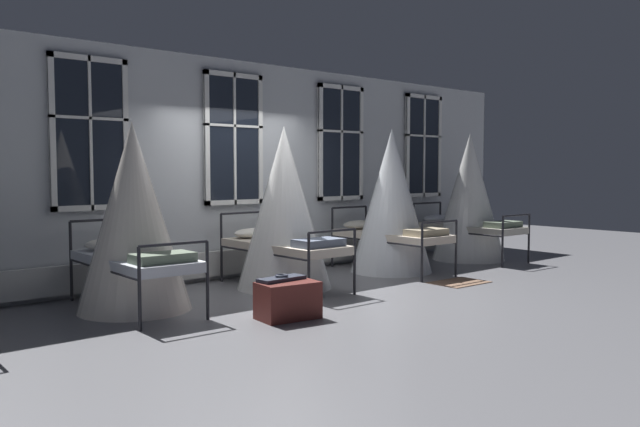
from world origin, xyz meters
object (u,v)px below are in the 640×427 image
(cot_second, at_px, (134,219))
(cot_third, at_px, (284,210))
(cot_fifth, at_px, (469,198))
(suitcase_dark, at_px, (282,297))
(cot_fourth, at_px, (391,202))
(travel_trunk, at_px, (288,300))

(cot_second, height_order, cot_third, cot_third)
(cot_fifth, bearing_deg, cot_second, 91.66)
(cot_second, xyz_separation_m, suitcase_dark, (1.04, -1.40, -0.83))
(cot_third, relative_size, suitcase_dark, 3.85)
(cot_fourth, bearing_deg, cot_third, 91.73)
(cot_fourth, distance_m, suitcase_dark, 3.66)
(cot_fourth, height_order, cot_fifth, cot_fifth)
(cot_fifth, bearing_deg, cot_fourth, 92.38)
(cot_third, distance_m, travel_trunk, 2.05)
(cot_fourth, relative_size, travel_trunk, 3.53)
(cot_second, relative_size, cot_fourth, 0.96)
(suitcase_dark, bearing_deg, travel_trunk, -93.42)
(cot_fourth, bearing_deg, cot_second, 91.23)
(travel_trunk, bearing_deg, suitcase_dark, 89.72)
(cot_second, xyz_separation_m, cot_fifth, (6.39, 0.03, 0.05))
(cot_second, xyz_separation_m, travel_trunk, (1.04, -1.51, -0.85))
(cot_fourth, xyz_separation_m, cot_fifth, (2.08, 0.03, 0.00))
(cot_third, relative_size, cot_fifth, 0.97)
(cot_second, height_order, cot_fifth, cot_fifth)
(suitcase_dark, bearing_deg, cot_third, 47.86)
(cot_third, relative_size, travel_trunk, 3.43)
(travel_trunk, bearing_deg, cot_third, 53.13)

